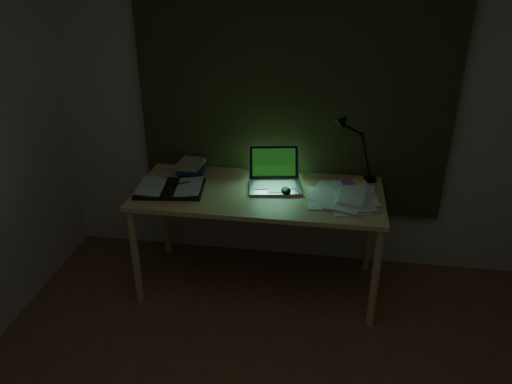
% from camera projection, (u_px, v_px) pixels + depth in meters
% --- Properties ---
extents(wall_back, '(3.50, 0.00, 2.50)m').
position_uv_depth(wall_back, '(293.00, 105.00, 3.54)').
color(wall_back, beige).
rests_on(wall_back, ground).
extents(curtain, '(2.20, 0.06, 2.00)m').
position_uv_depth(curtain, '(294.00, 78.00, 3.42)').
color(curtain, '#2A2E17').
rests_on(curtain, wall_back).
extents(desk, '(1.68, 0.73, 0.77)m').
position_uv_depth(desk, '(259.00, 240.00, 3.55)').
color(desk, '#DAB575').
rests_on(desk, floor).
extents(laptop, '(0.42, 0.45, 0.25)m').
position_uv_depth(laptop, '(275.00, 172.00, 3.37)').
color(laptop, silver).
rests_on(laptop, desk).
extents(open_textbook, '(0.48, 0.37, 0.04)m').
position_uv_depth(open_textbook, '(170.00, 188.00, 3.39)').
color(open_textbook, silver).
rests_on(open_textbook, desk).
extents(book_stack, '(0.21, 0.25, 0.09)m').
position_uv_depth(book_stack, '(191.00, 167.00, 3.64)').
color(book_stack, silver).
rests_on(book_stack, desk).
extents(loose_papers, '(0.39, 0.41, 0.02)m').
position_uv_depth(loose_papers, '(343.00, 196.00, 3.30)').
color(loose_papers, white).
rests_on(loose_papers, desk).
extents(mouse, '(0.09, 0.12, 0.04)m').
position_uv_depth(mouse, '(286.00, 191.00, 3.35)').
color(mouse, black).
rests_on(mouse, desk).
extents(sticky_yellow, '(0.09, 0.09, 0.01)m').
position_uv_depth(sticky_yellow, '(360.00, 180.00, 3.53)').
color(sticky_yellow, yellow).
rests_on(sticky_yellow, desk).
extents(sticky_pink, '(0.09, 0.09, 0.02)m').
position_uv_depth(sticky_pink, '(347.00, 183.00, 3.49)').
color(sticky_pink, '#CD508F').
rests_on(sticky_pink, desk).
extents(desk_lamp, '(0.39, 0.34, 0.51)m').
position_uv_depth(desk_lamp, '(373.00, 147.00, 3.43)').
color(desk_lamp, black).
rests_on(desk_lamp, desk).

